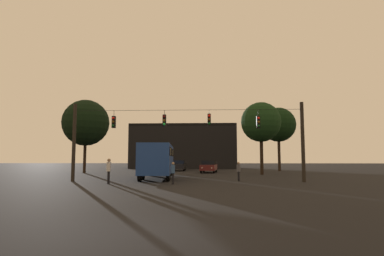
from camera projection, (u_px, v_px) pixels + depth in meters
name	position (u px, v px, depth m)	size (l,w,h in m)	color
ground_plane	(191.00, 176.00, 32.06)	(168.00, 168.00, 0.00)	black
overhead_signal_span	(186.00, 135.00, 24.90)	(18.30, 0.44, 6.19)	black
city_bus	(158.00, 158.00, 29.20)	(3.35, 11.16, 3.00)	navy
car_near_right	(209.00, 166.00, 39.90)	(2.27, 4.48, 1.52)	#511919
car_far_left	(179.00, 165.00, 45.82)	(1.80, 4.34, 1.52)	black
pedestrian_crossing_left	(239.00, 170.00, 25.35)	(0.33, 0.41, 1.52)	black
pedestrian_crossing_center	(173.00, 172.00, 22.24)	(0.31, 0.40, 1.55)	black
pedestrian_crossing_right	(109.00, 169.00, 22.53)	(0.27, 0.38, 1.79)	black
corner_building	(184.00, 147.00, 58.24)	(18.54, 9.12, 7.80)	black
tree_left_silhouette	(278.00, 125.00, 45.58)	(4.93, 4.93, 9.10)	black
tree_behind_building	(86.00, 123.00, 39.73)	(5.77, 5.77, 9.14)	black
tree_right_far	(261.00, 122.00, 35.79)	(4.50, 4.50, 8.14)	black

